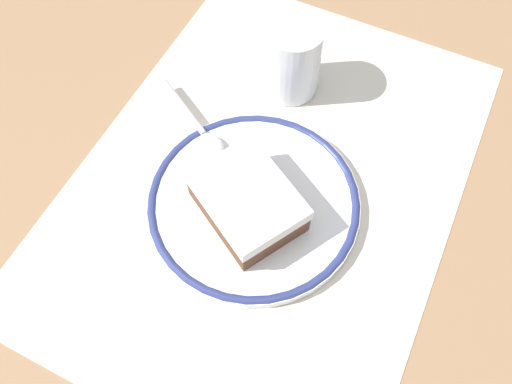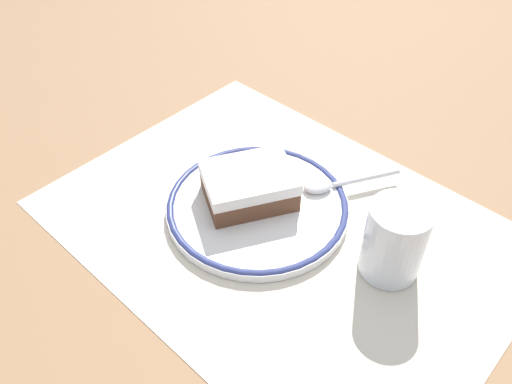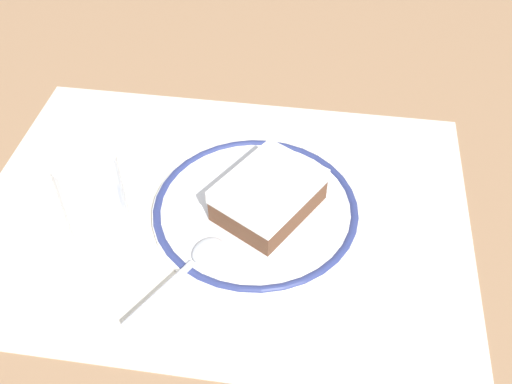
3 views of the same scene
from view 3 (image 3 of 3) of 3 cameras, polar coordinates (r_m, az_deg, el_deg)
ground_plane at (r=0.61m, az=-3.38°, el=-1.93°), size 2.40×2.40×0.00m
placemat at (r=0.61m, az=-3.39°, el=-1.88°), size 0.51×0.37×0.00m
plate at (r=0.60m, az=0.00°, el=-1.59°), size 0.21×0.21×0.01m
cake_slice at (r=0.58m, az=1.27°, el=-0.22°), size 0.12×0.13×0.04m
spoon at (r=0.55m, az=-6.32°, el=-6.90°), size 0.08×0.11×0.01m
cup at (r=0.59m, az=-15.85°, el=-0.16°), size 0.06×0.06×0.09m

